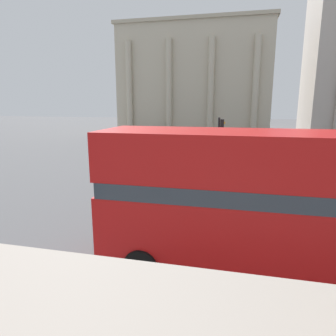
{
  "coord_description": "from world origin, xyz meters",
  "views": [
    {
      "loc": [
        -0.01,
        -2.08,
        4.96
      ],
      "look_at": [
        -4.09,
        15.45,
        1.06
      ],
      "focal_mm": 32.0,
      "sensor_mm": 36.0,
      "label": 1
    }
  ],
  "objects_px": {
    "double_decker_bus": "(288,200)",
    "pedestrian_white": "(299,206)",
    "plaza_building_left": "(195,81)",
    "traffic_light_mid": "(220,143)"
  },
  "relations": [
    {
      "from": "plaza_building_left",
      "to": "traffic_light_mid",
      "type": "distance_m",
      "value": 33.84
    },
    {
      "from": "traffic_light_mid",
      "to": "pedestrian_white",
      "type": "distance_m",
      "value": 6.57
    },
    {
      "from": "double_decker_bus",
      "to": "pedestrian_white",
      "type": "bearing_deg",
      "value": 69.92
    },
    {
      "from": "plaza_building_left",
      "to": "pedestrian_white",
      "type": "height_order",
      "value": "plaza_building_left"
    },
    {
      "from": "double_decker_bus",
      "to": "traffic_light_mid",
      "type": "relative_size",
      "value": 2.55
    },
    {
      "from": "double_decker_bus",
      "to": "pedestrian_white",
      "type": "distance_m",
      "value": 4.0
    },
    {
      "from": "double_decker_bus",
      "to": "pedestrian_white",
      "type": "relative_size",
      "value": 6.2
    },
    {
      "from": "double_decker_bus",
      "to": "plaza_building_left",
      "type": "xyz_separation_m",
      "value": [
        -8.63,
        41.66,
        6.18
      ]
    },
    {
      "from": "pedestrian_white",
      "to": "plaza_building_left",
      "type": "bearing_deg",
      "value": 133.03
    },
    {
      "from": "double_decker_bus",
      "to": "traffic_light_mid",
      "type": "xyz_separation_m",
      "value": [
        -2.45,
        8.91,
        0.37
      ]
    }
  ]
}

